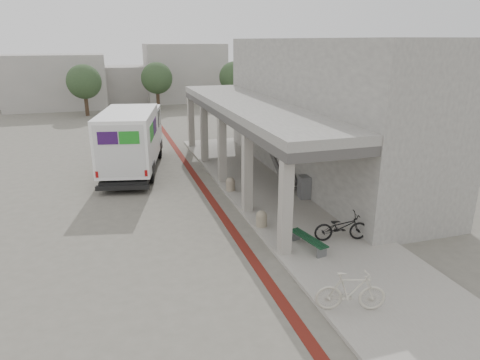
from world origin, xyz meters
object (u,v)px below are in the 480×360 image
object	(u,v)px
bench	(308,241)
bicycle_cream	(351,291)
bicycle_black	(341,227)
fedex_truck	(132,138)
utility_cabinet	(304,187)

from	to	relation	value
bench	bicycle_cream	xyz separation A→B (m)	(-0.50, -3.52, 0.27)
bicycle_black	bicycle_cream	size ratio (longest dim) A/B	1.04
fedex_truck	bench	world-z (taller)	fedex_truck
fedex_truck	utility_cabinet	distance (m)	9.92
bench	bicycle_black	distance (m)	1.43
fedex_truck	bicycle_black	size ratio (longest dim) A/B	4.36
fedex_truck	bench	xyz separation A→B (m)	(5.01, -11.48, -1.43)
utility_cabinet	bicycle_cream	world-z (taller)	bicycle_cream
utility_cabinet	bicycle_black	bearing A→B (deg)	-91.75
utility_cabinet	bicycle_black	distance (m)	4.36
bicycle_black	utility_cabinet	bearing A→B (deg)	2.99
utility_cabinet	bicycle_cream	xyz separation A→B (m)	(-2.50, -8.09, 0.05)
bench	bicycle_black	bearing A→B (deg)	-1.67
bench	fedex_truck	bearing A→B (deg)	101.50
fedex_truck	bicycle_cream	world-z (taller)	fedex_truck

